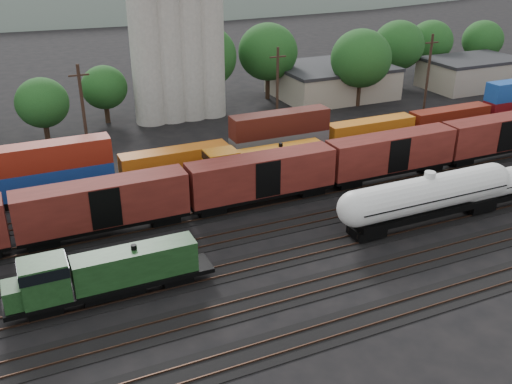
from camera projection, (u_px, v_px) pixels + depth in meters
name	position (u px, v px, depth m)	size (l,w,h in m)	color
ground	(265.00, 230.00, 52.25)	(600.00, 600.00, 0.00)	black
tracks	(265.00, 229.00, 52.23)	(180.00, 33.20, 0.20)	black
green_locomotive	(100.00, 274.00, 41.29)	(15.15, 2.67, 4.01)	black
tank_car_a	(427.00, 195.00, 52.15)	(18.86, 3.38, 4.94)	silver
orange_locomotive	(257.00, 163.00, 60.96)	(16.33, 2.72, 4.08)	black
boxcar_string	(391.00, 153.00, 61.60)	(169.00, 2.90, 4.20)	black
container_wall	(141.00, 161.00, 60.73)	(160.00, 2.60, 5.80)	black
grain_silo	(176.00, 40.00, 78.61)	(13.40, 5.00, 29.00)	#A7A599
industrial_sheds	(203.00, 100.00, 82.87)	(119.38, 17.26, 5.10)	#9E937F
tree_band	(122.00, 73.00, 78.62)	(166.90, 20.62, 12.96)	black
utility_poles	(187.00, 104.00, 67.89)	(122.20, 0.36, 12.00)	black
distant_hills	(87.00, 31.00, 285.15)	(860.00, 286.00, 130.00)	#59665B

